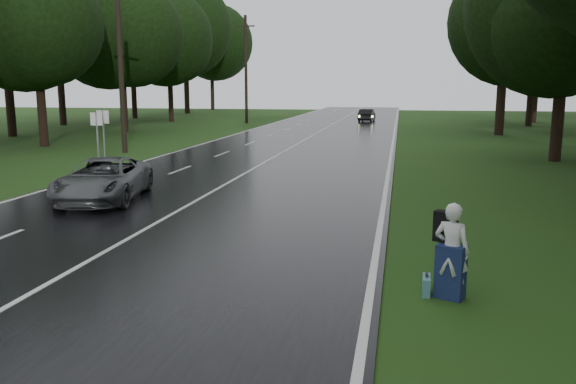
% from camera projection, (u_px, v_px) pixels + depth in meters
% --- Properties ---
extents(ground, '(160.00, 160.00, 0.00)m').
position_uv_depth(ground, '(57.00, 281.00, 10.87)').
color(ground, '#214313').
rests_on(ground, ground).
extents(road, '(12.00, 140.00, 0.04)m').
position_uv_depth(road, '(277.00, 156.00, 30.18)').
color(road, black).
rests_on(road, ground).
extents(lane_center, '(0.12, 140.00, 0.01)m').
position_uv_depth(lane_center, '(277.00, 155.00, 30.18)').
color(lane_center, silver).
rests_on(lane_center, road).
extents(grey_car, '(3.06, 5.09, 1.32)m').
position_uv_depth(grey_car, '(104.00, 179.00, 18.24)').
color(grey_car, '#515457').
rests_on(grey_car, road).
extents(far_car, '(1.59, 3.91, 1.26)m').
position_uv_depth(far_car, '(367.00, 115.00, 58.39)').
color(far_car, black).
rests_on(far_car, road).
extents(hitchhiker, '(0.72, 0.71, 1.68)m').
position_uv_depth(hitchhiker, '(451.00, 254.00, 9.88)').
color(hitchhiker, silver).
rests_on(hitchhiker, ground).
extents(suitcase, '(0.15, 0.46, 0.33)m').
position_uv_depth(suitcase, '(426.00, 285.00, 10.16)').
color(suitcase, teal).
rests_on(suitcase, ground).
extents(utility_pole_mid, '(1.80, 0.28, 9.68)m').
position_uv_depth(utility_pole_mid, '(125.00, 153.00, 31.71)').
color(utility_pole_mid, black).
rests_on(utility_pole_mid, ground).
extents(utility_pole_far, '(1.80, 0.28, 10.17)m').
position_uv_depth(utility_pole_far, '(247.00, 123.00, 56.61)').
color(utility_pole_far, black).
rests_on(utility_pole_far, ground).
extents(road_sign_a, '(0.58, 0.10, 2.42)m').
position_uv_depth(road_sign_a, '(99.00, 166.00, 26.46)').
color(road_sign_a, white).
rests_on(road_sign_a, ground).
extents(road_sign_b, '(0.60, 0.10, 2.49)m').
position_uv_depth(road_sign_b, '(105.00, 164.00, 27.02)').
color(road_sign_b, white).
rests_on(road_sign_b, ground).
extents(tree_left_d, '(8.39, 8.39, 13.11)m').
position_uv_depth(tree_left_d, '(45.00, 146.00, 35.04)').
color(tree_left_d, black).
rests_on(tree_left_d, ground).
extents(tree_left_e, '(8.49, 8.49, 13.26)m').
position_uv_depth(tree_left_e, '(125.00, 132.00, 45.56)').
color(tree_left_e, black).
rests_on(tree_left_e, ground).
extents(tree_left_f, '(8.97, 8.97, 14.02)m').
position_uv_depth(tree_left_f, '(172.00, 122.00, 59.11)').
color(tree_left_f, black).
rests_on(tree_left_f, ground).
extents(tree_right_d, '(7.79, 7.79, 12.18)m').
position_uv_depth(tree_right_d, '(554.00, 161.00, 28.17)').
color(tree_right_d, black).
rests_on(tree_right_d, ground).
extents(tree_right_e, '(8.98, 8.98, 14.02)m').
position_uv_depth(tree_right_e, '(499.00, 135.00, 43.01)').
color(tree_right_e, black).
rests_on(tree_right_e, ground).
extents(tree_right_f, '(9.20, 9.20, 14.38)m').
position_uv_depth(tree_right_f, '(528.00, 126.00, 52.71)').
color(tree_right_f, black).
rests_on(tree_right_f, ground).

